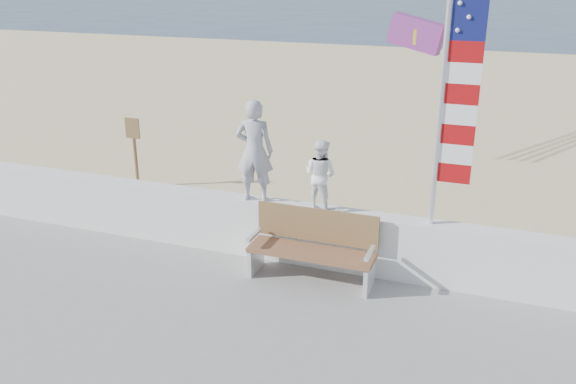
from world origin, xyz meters
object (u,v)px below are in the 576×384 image
flag (453,86)px  adult (255,151)px  child (320,175)px  bench (313,245)px

flag → adult: bearing=180.0°
adult → child: bearing=171.0°
adult → flag: 2.98m
adult → bench: (1.08, -0.45, -1.16)m
child → flag: 2.22m
child → flag: bearing=-164.2°
bench → flag: bearing=15.1°
adult → bench: bearing=148.1°
bench → flag: flag is taller
adult → flag: size_ratio=0.44×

